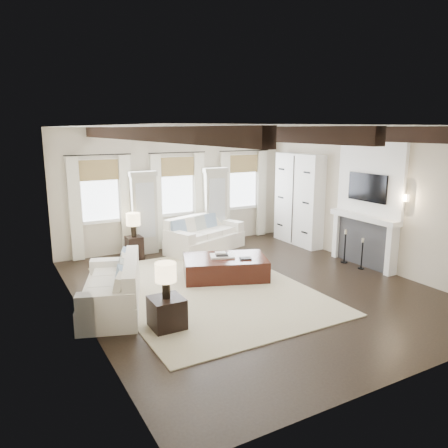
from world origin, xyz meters
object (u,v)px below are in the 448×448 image
side_table_back (134,248)px  side_table_front (167,313)px  sofa_back (203,236)px  sofa_left (115,290)px  ottoman (225,268)px

side_table_back → side_table_front: bearing=-100.5°
sofa_back → side_table_front: 4.68m
sofa_left → ottoman: bearing=11.5°
ottoman → side_table_back: bearing=139.9°
sofa_left → side_table_front: size_ratio=4.45×
side_table_front → side_table_back: side_table_back is taller
sofa_back → side_table_back: size_ratio=4.12×
ottoman → side_table_back: (-1.27, 2.32, 0.05)m
sofa_back → ottoman: 2.30m
ottoman → side_table_back: size_ratio=3.08×
sofa_left → sofa_back: bearing=41.3°
sofa_left → side_table_front: bearing=-65.6°
side_table_back → sofa_back: bearing=-2.8°
sofa_left → side_table_back: size_ratio=4.05×
sofa_left → side_table_front: 1.27m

